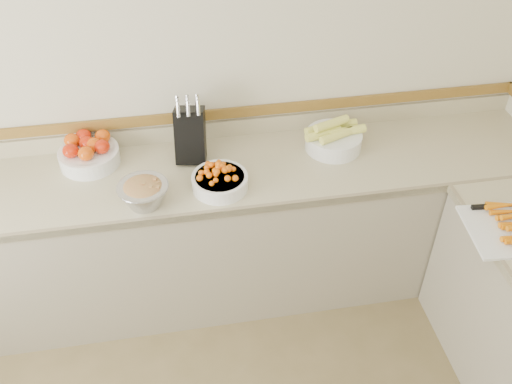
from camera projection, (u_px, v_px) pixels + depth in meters
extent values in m
plane|color=beige|center=(169.00, 76.00, 2.97)|extent=(4.00, 0.00, 4.00)
cube|color=#BEB289|center=(180.00, 178.00, 2.99)|extent=(4.00, 0.65, 0.04)
cube|color=gray|center=(187.00, 239.00, 3.28)|extent=(4.00, 0.63, 0.86)
cube|color=gray|center=(184.00, 218.00, 2.75)|extent=(4.00, 0.02, 0.04)
cube|color=#BEB289|center=(175.00, 133.00, 3.18)|extent=(4.00, 0.02, 0.10)
cube|color=olive|center=(173.00, 118.00, 3.12)|extent=(4.00, 0.02, 0.06)
cube|color=black|center=(190.00, 135.00, 3.00)|extent=(0.19, 0.21, 0.31)
cylinder|color=silver|center=(178.00, 109.00, 2.85)|extent=(0.03, 0.04, 0.08)
cylinder|color=silver|center=(188.00, 109.00, 2.86)|extent=(0.03, 0.04, 0.08)
cylinder|color=silver|center=(198.00, 108.00, 2.86)|extent=(0.03, 0.04, 0.08)
cylinder|color=silver|center=(178.00, 106.00, 2.87)|extent=(0.03, 0.04, 0.08)
cylinder|color=silver|center=(188.00, 105.00, 2.88)|extent=(0.03, 0.04, 0.08)
cylinder|color=silver|center=(198.00, 104.00, 2.89)|extent=(0.03, 0.04, 0.08)
cylinder|color=silver|center=(177.00, 103.00, 2.90)|extent=(0.03, 0.04, 0.08)
cylinder|color=silver|center=(187.00, 102.00, 2.90)|extent=(0.03, 0.04, 0.08)
cylinder|color=silver|center=(197.00, 101.00, 2.91)|extent=(0.03, 0.04, 0.08)
cylinder|color=white|center=(90.00, 157.00, 3.03)|extent=(0.32, 0.32, 0.08)
torus|color=white|center=(88.00, 151.00, 3.00)|extent=(0.32, 0.32, 0.01)
cylinder|color=white|center=(88.00, 151.00, 3.00)|extent=(0.28, 0.28, 0.01)
ellipsoid|color=red|center=(70.00, 151.00, 2.93)|extent=(0.08, 0.08, 0.07)
ellipsoid|color=#E64F08|center=(86.00, 153.00, 2.92)|extent=(0.08, 0.08, 0.07)
ellipsoid|color=red|center=(102.00, 147.00, 2.96)|extent=(0.08, 0.08, 0.07)
ellipsoid|color=#E64F08|center=(72.00, 140.00, 3.01)|extent=(0.08, 0.08, 0.07)
ellipsoid|color=red|center=(87.00, 143.00, 2.99)|extent=(0.08, 0.08, 0.07)
ellipsoid|color=#E64F08|center=(103.00, 136.00, 3.04)|extent=(0.08, 0.08, 0.07)
ellipsoid|color=red|center=(83.00, 136.00, 3.04)|extent=(0.08, 0.08, 0.07)
ellipsoid|color=#E64F08|center=(94.00, 145.00, 2.98)|extent=(0.08, 0.08, 0.07)
cylinder|color=white|center=(220.00, 182.00, 2.87)|extent=(0.28, 0.28, 0.07)
torus|color=white|center=(220.00, 177.00, 2.85)|extent=(0.29, 0.29, 0.01)
cylinder|color=white|center=(220.00, 177.00, 2.85)|extent=(0.25, 0.25, 0.01)
sphere|color=#EF6008|center=(200.00, 178.00, 2.81)|extent=(0.03, 0.03, 0.03)
sphere|color=#EF6008|center=(231.00, 173.00, 2.82)|extent=(0.03, 0.03, 0.03)
sphere|color=#EF6008|center=(234.00, 166.00, 2.87)|extent=(0.03, 0.03, 0.03)
sphere|color=#EF6008|center=(214.00, 163.00, 2.87)|extent=(0.03, 0.03, 0.03)
sphere|color=#EF6008|center=(235.00, 178.00, 2.80)|extent=(0.03, 0.03, 0.03)
sphere|color=#EF6008|center=(226.00, 174.00, 2.79)|extent=(0.03, 0.03, 0.03)
sphere|color=#EF6008|center=(205.00, 166.00, 2.86)|extent=(0.03, 0.03, 0.03)
sphere|color=#EF6008|center=(212.00, 184.00, 2.77)|extent=(0.03, 0.03, 0.03)
sphere|color=#EF6008|center=(211.00, 165.00, 2.84)|extent=(0.03, 0.03, 0.03)
sphere|color=#EF6008|center=(224.00, 177.00, 2.79)|extent=(0.03, 0.03, 0.03)
sphere|color=#EF6008|center=(217.00, 164.00, 2.87)|extent=(0.03, 0.03, 0.03)
sphere|color=#EF6008|center=(217.00, 167.00, 2.82)|extent=(0.03, 0.03, 0.03)
sphere|color=#EF6008|center=(210.00, 166.00, 2.85)|extent=(0.03, 0.03, 0.03)
sphere|color=#EF6008|center=(207.00, 178.00, 2.80)|extent=(0.03, 0.03, 0.03)
sphere|color=#EF6008|center=(221.00, 168.00, 2.82)|extent=(0.03, 0.03, 0.03)
sphere|color=#EF6008|center=(207.00, 170.00, 2.83)|extent=(0.03, 0.03, 0.03)
sphere|color=#EF6008|center=(228.00, 178.00, 2.78)|extent=(0.03, 0.03, 0.03)
sphere|color=#EF6008|center=(230.00, 183.00, 2.77)|extent=(0.03, 0.03, 0.03)
sphere|color=#EF6008|center=(236.00, 170.00, 2.84)|extent=(0.03, 0.03, 0.03)
sphere|color=#EF6008|center=(223.00, 171.00, 2.81)|extent=(0.03, 0.03, 0.03)
sphere|color=#EF6008|center=(216.00, 180.00, 2.78)|extent=(0.03, 0.03, 0.03)
sphere|color=#EF6008|center=(230.00, 162.00, 2.90)|extent=(0.03, 0.03, 0.03)
sphere|color=#EF6008|center=(219.00, 169.00, 2.82)|extent=(0.03, 0.03, 0.03)
sphere|color=#EF6008|center=(223.00, 164.00, 2.84)|extent=(0.03, 0.03, 0.03)
sphere|color=#EF6008|center=(222.00, 166.00, 2.81)|extent=(0.03, 0.03, 0.03)
sphere|color=#EF6008|center=(230.00, 166.00, 2.85)|extent=(0.03, 0.03, 0.03)
sphere|color=#EF6008|center=(211.00, 180.00, 2.78)|extent=(0.03, 0.03, 0.03)
sphere|color=#EF6008|center=(218.00, 166.00, 2.82)|extent=(0.03, 0.03, 0.03)
sphere|color=#EF6008|center=(201.00, 173.00, 2.83)|extent=(0.03, 0.03, 0.03)
sphere|color=#EF6008|center=(211.00, 171.00, 2.81)|extent=(0.03, 0.03, 0.03)
sphere|color=#EF6008|center=(230.00, 174.00, 2.80)|extent=(0.03, 0.03, 0.03)
sphere|color=#EF6008|center=(219.00, 167.00, 2.82)|extent=(0.03, 0.03, 0.03)
sphere|color=#EF6008|center=(215.00, 171.00, 2.80)|extent=(0.03, 0.03, 0.03)
sphere|color=#EF6008|center=(226.00, 178.00, 2.79)|extent=(0.03, 0.03, 0.03)
sphere|color=#EF6008|center=(204.00, 173.00, 2.82)|extent=(0.03, 0.03, 0.03)
sphere|color=#EF6008|center=(220.00, 169.00, 2.81)|extent=(0.03, 0.03, 0.03)
cylinder|color=white|center=(333.00, 141.00, 3.13)|extent=(0.31, 0.31, 0.09)
torus|color=white|center=(334.00, 135.00, 3.11)|extent=(0.31, 0.31, 0.01)
cylinder|color=#F6F566|center=(323.00, 134.00, 3.06)|extent=(0.21, 0.10, 0.05)
cylinder|color=#F6F566|center=(337.00, 135.00, 3.05)|extent=(0.21, 0.12, 0.05)
cylinder|color=#F6F566|center=(347.00, 131.00, 3.09)|extent=(0.21, 0.07, 0.05)
cylinder|color=#F6F566|center=(322.00, 127.00, 3.11)|extent=(0.21, 0.11, 0.05)
cylinder|color=#F6F566|center=(338.00, 125.00, 3.13)|extent=(0.21, 0.05, 0.05)
cylinder|color=#F6F566|center=(332.00, 124.00, 3.06)|extent=(0.21, 0.11, 0.05)
cylinder|color=#B2B2BA|center=(144.00, 195.00, 2.76)|extent=(0.25, 0.25, 0.12)
torus|color=#B2B2BA|center=(143.00, 187.00, 2.73)|extent=(0.25, 0.25, 0.01)
ellipsoid|color=red|center=(143.00, 188.00, 2.73)|extent=(0.20, 0.20, 0.07)
cube|color=red|center=(151.00, 187.00, 2.70)|extent=(0.02, 0.02, 0.02)
cube|color=#8ACA62|center=(155.00, 179.00, 2.74)|extent=(0.02, 0.02, 0.02)
cube|color=red|center=(158.00, 188.00, 2.71)|extent=(0.02, 0.02, 0.02)
cube|color=#8ACA62|center=(150.00, 190.00, 2.70)|extent=(0.02, 0.02, 0.02)
cube|color=red|center=(140.00, 186.00, 2.71)|extent=(0.02, 0.02, 0.02)
cube|color=#8ACA62|center=(142.00, 185.00, 2.72)|extent=(0.02, 0.02, 0.02)
cube|color=red|center=(137.00, 184.00, 2.72)|extent=(0.02, 0.02, 0.02)
cube|color=#8ACA62|center=(144.00, 184.00, 2.71)|extent=(0.02, 0.02, 0.02)
cube|color=red|center=(144.00, 185.00, 2.73)|extent=(0.02, 0.02, 0.02)
cube|color=#8ACA62|center=(142.00, 178.00, 2.76)|extent=(0.02, 0.02, 0.02)
cube|color=red|center=(142.00, 184.00, 2.71)|extent=(0.02, 0.02, 0.02)
cube|color=#8ACA62|center=(143.00, 185.00, 2.72)|extent=(0.02, 0.02, 0.02)
cube|color=red|center=(151.00, 187.00, 2.71)|extent=(0.02, 0.02, 0.02)
cube|color=#8ACA62|center=(158.00, 183.00, 2.74)|extent=(0.02, 0.02, 0.02)
cone|color=orange|center=(510.00, 216.00, 2.69)|extent=(0.18, 0.04, 0.03)
cone|color=orange|center=(507.00, 212.00, 2.71)|extent=(0.18, 0.04, 0.03)
cone|color=orange|center=(506.00, 205.00, 2.72)|extent=(0.18, 0.04, 0.03)
cone|color=orange|center=(502.00, 205.00, 2.75)|extent=(0.18, 0.04, 0.03)
cube|color=silver|center=(508.00, 205.00, 2.77)|extent=(0.19, 0.05, 0.00)
cube|color=black|center=(482.00, 207.00, 2.75)|extent=(0.10, 0.03, 0.02)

